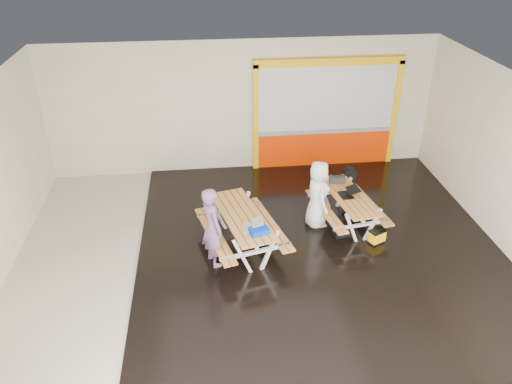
{
  "coord_description": "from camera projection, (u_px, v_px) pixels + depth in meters",
  "views": [
    {
      "loc": [
        -1.02,
        -8.16,
        6.24
      ],
      "look_at": [
        0.0,
        0.9,
        1.0
      ],
      "focal_mm": 34.75,
      "sensor_mm": 36.0,
      "label": 1
    }
  ],
  "objects": [
    {
      "name": "backpack",
      "position": [
        349.0,
        176.0,
        11.78
      ],
      "size": [
        0.28,
        0.18,
        0.47
      ],
      "color": "black",
      "rests_on": "picnic_table_right"
    },
    {
      "name": "toolbox",
      "position": [
        337.0,
        179.0,
        11.34
      ],
      "size": [
        0.36,
        0.22,
        0.2
      ],
      "color": "black",
      "rests_on": "picnic_table_right"
    },
    {
      "name": "laptop_left",
      "position": [
        252.0,
        225.0,
        9.58
      ],
      "size": [
        0.39,
        0.35,
        0.16
      ],
      "color": "silver",
      "rests_on": "picnic_table_left"
    },
    {
      "name": "person_right",
      "position": [
        318.0,
        195.0,
        10.82
      ],
      "size": [
        0.58,
        0.81,
        1.57
      ],
      "primitive_type": "imported",
      "rotation": [
        0.0,
        0.0,
        1.68
      ],
      "color": "white",
      "rests_on": "deck"
    },
    {
      "name": "laptop_right",
      "position": [
        349.0,
        193.0,
        10.84
      ],
      "size": [
        0.45,
        0.4,
        0.17
      ],
      "color": "black",
      "rests_on": "picnic_table_right"
    },
    {
      "name": "kiosk",
      "position": [
        326.0,
        116.0,
        13.12
      ],
      "size": [
        3.88,
        0.16,
        3.0
      ],
      "color": "#F93500",
      "rests_on": "room"
    },
    {
      "name": "picnic_table_right",
      "position": [
        348.0,
        202.0,
        10.95
      ],
      "size": [
        1.58,
        2.08,
        0.76
      ],
      "color": "#C17E38",
      "rests_on": "deck"
    },
    {
      "name": "blue_pouch",
      "position": [
        259.0,
        230.0,
        9.43
      ],
      "size": [
        0.41,
        0.34,
        0.1
      ],
      "primitive_type": "cube",
      "rotation": [
        0.0,
        0.0,
        0.33
      ],
      "color": "#022BD3",
      "rests_on": "picnic_table_left"
    },
    {
      "name": "dark_case",
      "position": [
        343.0,
        231.0,
        10.79
      ],
      "size": [
        0.43,
        0.34,
        0.15
      ],
      "primitive_type": "cube",
      "rotation": [
        0.0,
        0.0,
        0.09
      ],
      "color": "black",
      "rests_on": "deck"
    },
    {
      "name": "picnic_table_left",
      "position": [
        242.0,
        223.0,
        10.1
      ],
      "size": [
        1.93,
        2.43,
        0.86
      ],
      "color": "#C17E38",
      "rests_on": "deck"
    },
    {
      "name": "deck",
      "position": [
        320.0,
        250.0,
        10.34
      ],
      "size": [
        7.5,
        7.98,
        0.05
      ],
      "primitive_type": "cube",
      "color": "black",
      "rests_on": "room"
    },
    {
      "name": "person_left",
      "position": [
        212.0,
        227.0,
        9.55
      ],
      "size": [
        0.61,
        0.72,
        1.69
      ],
      "primitive_type": "imported",
      "rotation": [
        0.0,
        0.0,
        1.96
      ],
      "color": "#6F4F74",
      "rests_on": "deck"
    },
    {
      "name": "fluke_bag",
      "position": [
        377.0,
        236.0,
        10.49
      ],
      "size": [
        0.41,
        0.35,
        0.3
      ],
      "color": "black",
      "rests_on": "deck"
    },
    {
      "name": "room",
      "position": [
        261.0,
        181.0,
        9.36
      ],
      "size": [
        10.02,
        8.02,
        3.52
      ],
      "color": "beige",
      "rests_on": "ground"
    }
  ]
}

